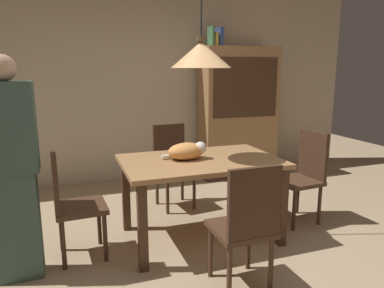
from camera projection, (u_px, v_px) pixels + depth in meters
name	position (u px, v px, depth m)	size (l,w,h in m)	color
ground	(224.00, 269.00, 2.81)	(10.00, 10.00, 0.00)	tan
back_wall	(147.00, 76.00, 4.96)	(6.40, 0.10, 2.90)	beige
dining_table	(201.00, 170.00, 3.23)	(1.40, 0.90, 0.75)	#A87A4C
chair_far_back	(172.00, 162.00, 4.06)	(0.44, 0.44, 0.93)	#472D1E
chair_near_front	(246.00, 223.00, 2.44)	(0.40, 0.40, 0.93)	#472D1E
chair_left_side	(70.00, 199.00, 2.88)	(0.42, 0.42, 0.93)	#472D1E
chair_right_side	(304.00, 173.00, 3.63)	(0.43, 0.43, 0.93)	#472D1E
cat_sleeping	(187.00, 151.00, 3.19)	(0.39, 0.25, 0.16)	#E59951
pendant_lamp	(201.00, 54.00, 3.02)	(0.52, 0.52, 1.30)	#E0A86B
hutch_bookcase	(238.00, 115.00, 5.18)	(1.12, 0.45, 1.85)	#A87A4C
book_green_slim	(211.00, 36.00, 4.82)	(0.03, 0.20, 0.26)	#427A4C
book_yellow_short	(214.00, 39.00, 4.84)	(0.04, 0.20, 0.18)	gold
book_blue_wide	(219.00, 37.00, 4.86)	(0.06, 0.24, 0.24)	#384C93
person_standing	(13.00, 171.00, 2.55)	(0.36, 0.22, 1.64)	#3D564C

